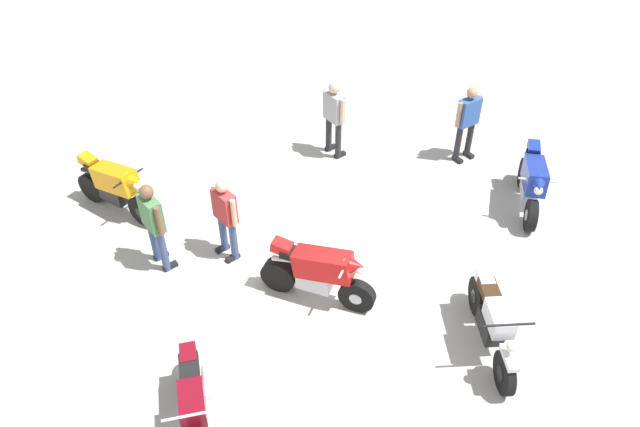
% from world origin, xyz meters
% --- Properties ---
extents(ground_plane, '(40.00, 40.00, 0.00)m').
position_xyz_m(ground_plane, '(0.00, 0.00, 0.00)').
color(ground_plane, '#ADAAA3').
extents(motorcycle_red_sportbike, '(1.74, 1.22, 1.14)m').
position_xyz_m(motorcycle_red_sportbike, '(0.23, 0.63, 0.59)').
color(motorcycle_red_sportbike, black).
rests_on(motorcycle_red_sportbike, ground).
extents(motorcycle_orange_sportbike, '(1.50, 1.53, 1.14)m').
position_xyz_m(motorcycle_orange_sportbike, '(3.49, -2.40, 0.59)').
color(motorcycle_orange_sportbike, black).
rests_on(motorcycle_orange_sportbike, ground).
extents(motorcycle_silver_cruiser, '(0.75, 2.08, 1.09)m').
position_xyz_m(motorcycle_silver_cruiser, '(-2.09, 2.14, 0.52)').
color(motorcycle_silver_cruiser, black).
rests_on(motorcycle_silver_cruiser, ground).
extents(motorcycle_blue_sportbike, '(1.01, 1.87, 1.14)m').
position_xyz_m(motorcycle_blue_sportbike, '(-4.24, -0.85, 0.59)').
color(motorcycle_blue_sportbike, black).
rests_on(motorcycle_blue_sportbike, ground).
extents(motorcycle_maroon_cruiser, '(0.70, 2.09, 1.09)m').
position_xyz_m(motorcycle_maroon_cruiser, '(2.31, 2.59, 0.52)').
color(motorcycle_maroon_cruiser, black).
rests_on(motorcycle_maroon_cruiser, ground).
extents(person_in_blue_shirt, '(0.64, 0.44, 1.68)m').
position_xyz_m(person_in_blue_shirt, '(-3.65, -2.68, 0.95)').
color(person_in_blue_shirt, '#262628').
rests_on(person_in_blue_shirt, ground).
extents(person_in_green_shirt, '(0.47, 0.63, 1.72)m').
position_xyz_m(person_in_green_shirt, '(2.73, -0.73, 0.99)').
color(person_in_green_shirt, '#384772').
rests_on(person_in_green_shirt, ground).
extents(person_in_gray_shirt, '(0.46, 0.64, 1.72)m').
position_xyz_m(person_in_gray_shirt, '(-0.99, -3.41, 0.99)').
color(person_in_gray_shirt, '#262628').
rests_on(person_in_gray_shirt, ground).
extents(person_in_red_shirt, '(0.47, 0.59, 1.62)m').
position_xyz_m(person_in_red_shirt, '(1.54, -0.75, 0.91)').
color(person_in_red_shirt, '#384772').
rests_on(person_in_red_shirt, ground).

